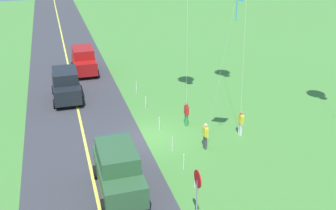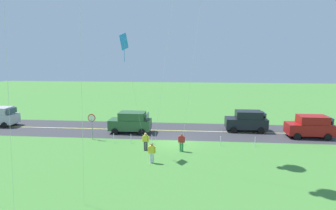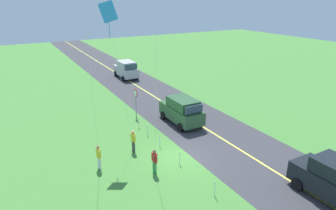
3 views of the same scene
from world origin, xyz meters
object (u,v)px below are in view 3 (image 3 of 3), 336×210
Objects in this scene: stop_sign at (136,97)px; person_adult_near at (154,161)px; car_suv_foreground at (182,110)px; kite_yellow_high at (109,15)px; car_parked_east_far at (126,69)px; person_child_watcher at (133,140)px; person_adult_companion at (99,156)px.

stop_sign reaches higher than person_adult_near.
kite_yellow_high is (-1.06, 6.14, 7.90)m from car_suv_foreground.
kite_yellow_high is (4.58, 0.73, 8.19)m from person_adult_near.
stop_sign is 9.29m from person_adult_near.
car_parked_east_far is 19.91m from person_child_watcher.
kite_yellow_high is at bearing -16.75° from person_adult_companion.
kite_yellow_high is at bearing 141.88° from stop_sign.
car_parked_east_far is 0.44× the size of kite_yellow_high.
stop_sign is 1.60× the size of person_adult_companion.
kite_yellow_high is at bearing 156.27° from car_parked_east_far.
stop_sign is at bearing 161.78° from person_child_watcher.
car_suv_foreground is 1.00× the size of car_parked_east_far.
kite_yellow_high reaches higher than car_suv_foreground.
stop_sign is 6.43m from person_child_watcher.
person_child_watcher is at bearing 159.71° from car_parked_east_far.
car_suv_foreground and car_parked_east_far have the same top height.
car_parked_east_far is 22.82m from person_adult_near.
person_adult_near is 1.00× the size of person_adult_companion.
car_suv_foreground is 6.04m from person_child_watcher.
stop_sign is at bearing -38.12° from kite_yellow_high.
stop_sign is 8.66m from person_adult_companion.
person_child_watcher is at bearing 114.86° from car_suv_foreground.
person_adult_near is at bearing 8.17° from person_child_watcher.
car_suv_foreground is at bearing -43.50° from person_adult_companion.
stop_sign is 0.26× the size of kite_yellow_high.
kite_yellow_high is at bearing 99.82° from car_suv_foreground.
car_parked_east_far reaches higher than person_adult_companion.
person_adult_companion is at bearing 153.91° from car_parked_east_far.
car_parked_east_far is 20.38m from kite_yellow_high.
person_child_watcher is at bearing -155.95° from kite_yellow_high.
person_adult_companion is 1.00× the size of person_child_watcher.
person_adult_companion is at bearing -73.08° from person_adult_near.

